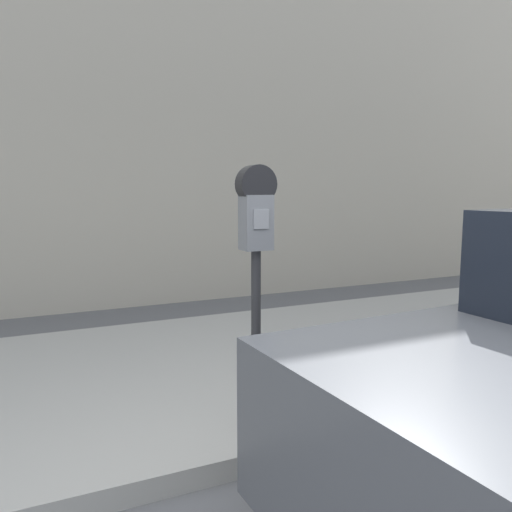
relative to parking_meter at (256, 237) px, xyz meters
The scene contains 3 objects.
sidewalk 1.61m from the parking_meter, 97.73° to the left, with size 24.00×2.80×0.12m.
building_facade 4.48m from the parking_meter, 92.22° to the left, with size 24.00×0.30×6.79m.
parking_meter is the anchor object (origin of this frame).
Camera 1 is at (-0.98, -1.38, 1.47)m, focal length 35.00 mm.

